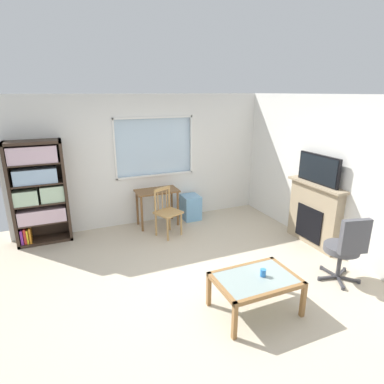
{
  "coord_description": "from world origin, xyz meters",
  "views": [
    {
      "loc": [
        -1.56,
        -3.61,
        2.57
      ],
      "look_at": [
        0.21,
        0.51,
        1.16
      ],
      "focal_mm": 29.93,
      "sensor_mm": 36.0,
      "label": 1
    }
  ],
  "objects_px": {
    "wooden_chair": "(167,211)",
    "coffee_table": "(256,282)",
    "sippy_cup": "(263,273)",
    "fireplace": "(314,214)",
    "plastic_drawer_unit": "(191,207)",
    "bookshelf": "(38,189)",
    "office_chair": "(346,246)",
    "desk_under_window": "(157,197)",
    "tv": "(319,169)"
  },
  "relations": [
    {
      "from": "sippy_cup",
      "to": "coffee_table",
      "type": "bearing_deg",
      "value": 178.11
    },
    {
      "from": "wooden_chair",
      "to": "sippy_cup",
      "type": "height_order",
      "value": "wooden_chair"
    },
    {
      "from": "wooden_chair",
      "to": "fireplace",
      "type": "bearing_deg",
      "value": -31.14
    },
    {
      "from": "fireplace",
      "to": "coffee_table",
      "type": "distance_m",
      "value": 2.27
    },
    {
      "from": "tv",
      "to": "coffee_table",
      "type": "height_order",
      "value": "tv"
    },
    {
      "from": "bookshelf",
      "to": "plastic_drawer_unit",
      "type": "bearing_deg",
      "value": -1.13
    },
    {
      "from": "plastic_drawer_unit",
      "to": "office_chair",
      "type": "distance_m",
      "value": 3.2
    },
    {
      "from": "wooden_chair",
      "to": "coffee_table",
      "type": "bearing_deg",
      "value": -83.98
    },
    {
      "from": "office_chair",
      "to": "sippy_cup",
      "type": "relative_size",
      "value": 11.11
    },
    {
      "from": "tv",
      "to": "plastic_drawer_unit",
      "type": "bearing_deg",
      "value": 127.95
    },
    {
      "from": "bookshelf",
      "to": "fireplace",
      "type": "relative_size",
      "value": 1.56
    },
    {
      "from": "desk_under_window",
      "to": "wooden_chair",
      "type": "height_order",
      "value": "wooden_chair"
    },
    {
      "from": "fireplace",
      "to": "plastic_drawer_unit",
      "type": "bearing_deg",
      "value": 128.29
    },
    {
      "from": "office_chair",
      "to": "coffee_table",
      "type": "distance_m",
      "value": 1.49
    },
    {
      "from": "office_chair",
      "to": "sippy_cup",
      "type": "xyz_separation_m",
      "value": [
        -1.38,
        -0.04,
        -0.05
      ]
    },
    {
      "from": "bookshelf",
      "to": "coffee_table",
      "type": "height_order",
      "value": "bookshelf"
    },
    {
      "from": "office_chair",
      "to": "coffee_table",
      "type": "xyz_separation_m",
      "value": [
        -1.48,
        -0.04,
        -0.16
      ]
    },
    {
      "from": "fireplace",
      "to": "office_chair",
      "type": "xyz_separation_m",
      "value": [
        -0.47,
        -1.11,
        -0.0
      ]
    },
    {
      "from": "fireplace",
      "to": "office_chair",
      "type": "height_order",
      "value": "fireplace"
    },
    {
      "from": "coffee_table",
      "to": "plastic_drawer_unit",
      "type": "bearing_deg",
      "value": 81.64
    },
    {
      "from": "bookshelf",
      "to": "wooden_chair",
      "type": "bearing_deg",
      "value": -16.43
    },
    {
      "from": "sippy_cup",
      "to": "fireplace",
      "type": "bearing_deg",
      "value": 31.8
    },
    {
      "from": "tv",
      "to": "coffee_table",
      "type": "distance_m",
      "value": 2.44
    },
    {
      "from": "fireplace",
      "to": "coffee_table",
      "type": "height_order",
      "value": "fireplace"
    },
    {
      "from": "wooden_chair",
      "to": "tv",
      "type": "distance_m",
      "value": 2.72
    },
    {
      "from": "bookshelf",
      "to": "sippy_cup",
      "type": "bearing_deg",
      "value": -51.59
    },
    {
      "from": "bookshelf",
      "to": "coffee_table",
      "type": "bearing_deg",
      "value": -52.66
    },
    {
      "from": "coffee_table",
      "to": "sippy_cup",
      "type": "relative_size",
      "value": 10.9
    },
    {
      "from": "tv",
      "to": "bookshelf",
      "type": "bearing_deg",
      "value": 155.52
    },
    {
      "from": "desk_under_window",
      "to": "fireplace",
      "type": "bearing_deg",
      "value": -39.63
    },
    {
      "from": "coffee_table",
      "to": "tv",
      "type": "bearing_deg",
      "value": 30.69
    },
    {
      "from": "bookshelf",
      "to": "desk_under_window",
      "type": "xyz_separation_m",
      "value": [
        2.08,
        -0.11,
        -0.37
      ]
    },
    {
      "from": "coffee_table",
      "to": "sippy_cup",
      "type": "height_order",
      "value": "sippy_cup"
    },
    {
      "from": "desk_under_window",
      "to": "office_chair",
      "type": "height_order",
      "value": "office_chair"
    },
    {
      "from": "desk_under_window",
      "to": "sippy_cup",
      "type": "xyz_separation_m",
      "value": [
        0.38,
        -3.01,
        -0.09
      ]
    },
    {
      "from": "sippy_cup",
      "to": "wooden_chair",
      "type": "bearing_deg",
      "value": 98.18
    },
    {
      "from": "desk_under_window",
      "to": "plastic_drawer_unit",
      "type": "height_order",
      "value": "desk_under_window"
    },
    {
      "from": "tv",
      "to": "office_chair",
      "type": "distance_m",
      "value": 1.44
    },
    {
      "from": "desk_under_window",
      "to": "tv",
      "type": "bearing_deg",
      "value": -39.86
    },
    {
      "from": "plastic_drawer_unit",
      "to": "sippy_cup",
      "type": "height_order",
      "value": "sippy_cup"
    },
    {
      "from": "fireplace",
      "to": "sippy_cup",
      "type": "relative_size",
      "value": 12.82
    },
    {
      "from": "bookshelf",
      "to": "tv",
      "type": "relative_size",
      "value": 2.09
    },
    {
      "from": "fireplace",
      "to": "coffee_table",
      "type": "relative_size",
      "value": 1.18
    },
    {
      "from": "bookshelf",
      "to": "wooden_chair",
      "type": "xyz_separation_m",
      "value": [
        2.11,
        -0.62,
        -0.5
      ]
    },
    {
      "from": "desk_under_window",
      "to": "coffee_table",
      "type": "height_order",
      "value": "desk_under_window"
    },
    {
      "from": "wooden_chair",
      "to": "coffee_table",
      "type": "height_order",
      "value": "wooden_chair"
    },
    {
      "from": "bookshelf",
      "to": "fireplace",
      "type": "distance_m",
      "value": 4.77
    },
    {
      "from": "bookshelf",
      "to": "tv",
      "type": "height_order",
      "value": "bookshelf"
    },
    {
      "from": "plastic_drawer_unit",
      "to": "tv",
      "type": "distance_m",
      "value": 2.65
    },
    {
      "from": "plastic_drawer_unit",
      "to": "sippy_cup",
      "type": "xyz_separation_m",
      "value": [
        -0.35,
        -3.06,
        0.25
      ]
    }
  ]
}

